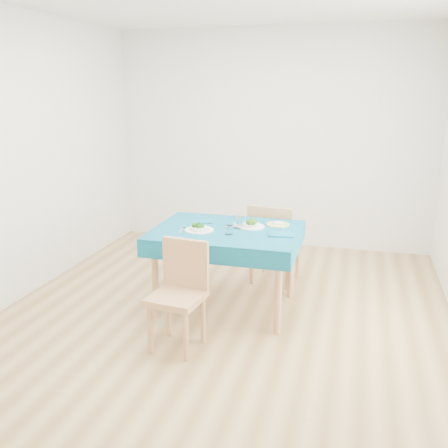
% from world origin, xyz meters
% --- Properties ---
extents(room_shell, '(4.02, 4.52, 2.73)m').
position_xyz_m(room_shell, '(0.00, 0.00, 1.35)').
color(room_shell, olive).
rests_on(room_shell, ground).
extents(table, '(1.29, 0.98, 0.76)m').
position_xyz_m(table, '(-0.02, 0.15, 0.38)').
color(table, '#094D66').
rests_on(table, ground).
extents(chair_near, '(0.43, 0.47, 0.96)m').
position_xyz_m(chair_near, '(-0.20, -0.68, 0.48)').
color(chair_near, '#AB7B50').
rests_on(chair_near, ground).
extents(chair_far, '(0.54, 0.58, 1.18)m').
position_xyz_m(chair_far, '(0.30, 0.94, 0.59)').
color(chair_far, '#AB7B50').
rests_on(chair_far, ground).
extents(bowl_near, '(0.26, 0.26, 0.08)m').
position_xyz_m(bowl_near, '(-0.24, 0.04, 0.80)').
color(bowl_near, white).
rests_on(bowl_near, table).
extents(bowl_far, '(0.24, 0.24, 0.07)m').
position_xyz_m(bowl_far, '(0.18, 0.28, 0.79)').
color(bowl_far, white).
rests_on(bowl_far, table).
extents(fork_near, '(0.04, 0.19, 0.00)m').
position_xyz_m(fork_near, '(-0.40, 0.02, 0.76)').
color(fork_near, silver).
rests_on(fork_near, table).
extents(knife_near, '(0.05, 0.20, 0.00)m').
position_xyz_m(knife_near, '(-0.15, 0.05, 0.76)').
color(knife_near, silver).
rests_on(knife_near, table).
extents(fork_far, '(0.05, 0.17, 0.00)m').
position_xyz_m(fork_far, '(0.06, 0.31, 0.76)').
color(fork_far, silver).
rests_on(fork_far, table).
extents(knife_far, '(0.03, 0.21, 0.00)m').
position_xyz_m(knife_far, '(0.48, 0.21, 0.76)').
color(knife_far, silver).
rests_on(knife_far, table).
extents(napkin_near, '(0.21, 0.18, 0.01)m').
position_xyz_m(napkin_near, '(-0.30, 0.33, 0.76)').
color(napkin_near, '#0D5771').
rests_on(napkin_near, table).
extents(napkin_far, '(0.23, 0.17, 0.01)m').
position_xyz_m(napkin_far, '(0.49, 0.10, 0.76)').
color(napkin_far, '#0D5771').
rests_on(napkin_far, table).
extents(tumbler_center, '(0.08, 0.08, 0.10)m').
position_xyz_m(tumbler_center, '(0.07, 0.22, 0.81)').
color(tumbler_center, white).
rests_on(tumbler_center, table).
extents(tumbler_side, '(0.06, 0.06, 0.08)m').
position_xyz_m(tumbler_side, '(0.04, 0.00, 0.80)').
color(tumbler_side, white).
rests_on(tumbler_side, table).
extents(side_plate, '(0.22, 0.22, 0.01)m').
position_xyz_m(side_plate, '(0.40, 0.42, 0.76)').
color(side_plate, '#B6D367').
rests_on(side_plate, table).
extents(bread_slice, '(0.12, 0.12, 0.01)m').
position_xyz_m(bread_slice, '(0.40, 0.42, 0.78)').
color(bread_slice, beige).
rests_on(bread_slice, side_plate).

